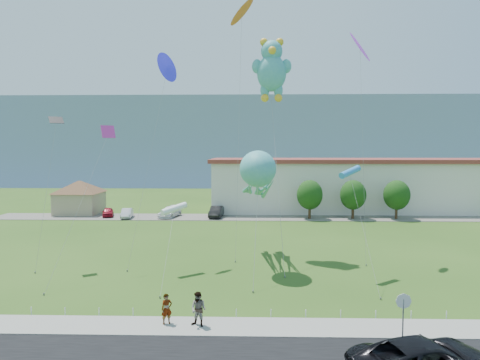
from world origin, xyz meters
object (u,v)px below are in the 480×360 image
Objects in this scene: pedestrian_left at (167,309)px; parked_car_silver at (127,213)px; teddy_bear_kite at (272,68)px; warehouse at (401,184)px; parked_car_black at (216,212)px; octopus_kite at (258,177)px; pavilion at (80,194)px; parked_car_red at (108,212)px; stop_sign at (403,306)px; parked_car_white at (170,212)px; pedestrian_right at (198,309)px.

pedestrian_left is 0.42× the size of parked_car_silver.
teddy_bear_kite reaches higher than parked_car_silver.
warehouse is 36.71× the size of pedestrian_left.
parked_car_black is 0.39× the size of octopus_kite.
parked_car_black is at bearing -5.16° from parked_car_silver.
pavilion is 2.52× the size of parked_car_red.
warehouse is 24.40× the size of stop_sign.
pedestrian_left is at bearing -110.85° from teddy_bear_kite.
parked_car_white is at bearing -17.59° from parked_car_red.
parked_car_silver is at bearing -25.50° from pavilion.
parked_car_silver is at bearing 126.38° from octopus_kite.
parked_car_white reaches higher than parked_car_silver.
pavilion reaches higher than parked_car_silver.
parked_car_silver is 0.20× the size of teddy_bear_kite.
octopus_kite is at bearing -74.04° from parked_car_black.
teddy_bear_kite is (13.47, -20.37, 16.33)m from parked_car_white.
parked_car_silver is at bearing -36.33° from parked_car_red.
warehouse is at bearing 55.60° from octopus_kite.
parked_car_silver is (8.31, -3.96, -2.32)m from pavilion.
stop_sign is at bearing -50.62° from parked_car_white.
parked_car_black is at bearing -17.18° from parked_car_red.
pavilion is at bearing 142.67° from pedestrian_right.
octopus_kite is at bearing -124.40° from warehouse.
parked_car_silver is at bearing -158.35° from parked_car_white.
stop_sign is 41.04m from parked_car_black.
pavilion reaches higher than parked_car_black.
pedestrian_right is at bearing -60.58° from pavilion.
pavilion is at bearing 128.44° from stop_sign.
parked_car_red is at bearing 137.47° from teddy_bear_kite.
warehouse is 3.07× the size of teddy_bear_kite.
teddy_bear_kite is at bearing 41.61° from pedestrian_left.
pavilion is at bearing 135.78° from parked_car_red.
octopus_kite is at bearing 117.45° from stop_sign.
pavilion is at bearing 175.15° from parked_car_black.
stop_sign is at bearing -65.43° from parked_car_silver.
teddy_bear_kite reaches higher than parked_car_black.
parked_car_white is 0.25× the size of teddy_bear_kite.
octopus_kite is 11.00m from teddy_bear_kite.
parked_car_red is 0.30× the size of octopus_kite.
warehouse is 45.77m from parked_car_red.
warehouse reaches higher than pedestrian_right.
teddy_bear_kite is (27.71, -23.45, 14.09)m from pavilion.
stop_sign is (-16.50, -48.21, -2.26)m from warehouse.
parked_car_white is (9.02, -0.26, 0.10)m from parked_car_red.
parked_car_white is (14.24, -3.08, -2.24)m from pavilion.
pavilion is 46.88m from pedestrian_right.
parked_car_black is at bearing -8.60° from pavilion.
warehouse is at bearing -4.77° from parked_car_red.
pedestrian_right is 0.48× the size of parked_car_silver.
teddy_bear_kite is at bearing -67.68° from parked_car_black.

